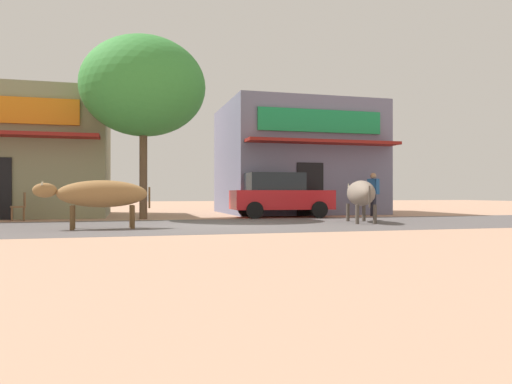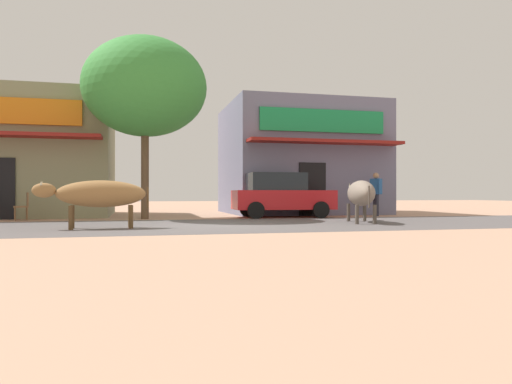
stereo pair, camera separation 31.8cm
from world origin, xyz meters
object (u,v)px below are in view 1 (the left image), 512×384
object	(u,v)px
roadside_tree	(143,87)
cow_near_brown	(100,194)
pedestrian_by_shop	(373,191)
cow_far_dark	(360,193)
parked_hatchback_car	(279,195)
cafe_chair_near_tree	(21,205)

from	to	relation	value
roadside_tree	cow_near_brown	bearing A→B (deg)	-105.36
cow_near_brown	pedestrian_by_shop	xyz separation A→B (m)	(9.93, 4.28, 0.12)
cow_near_brown	cow_far_dark	distance (m)	7.57
parked_hatchback_car	pedestrian_by_shop	bearing A→B (deg)	-1.29
roadside_tree	cafe_chair_near_tree	bearing A→B (deg)	178.62
cow_far_dark	roadside_tree	bearing A→B (deg)	149.89
roadside_tree	cow_near_brown	size ratio (longest dim) A/B	2.24
parked_hatchback_car	cafe_chair_near_tree	world-z (taller)	parked_hatchback_car
roadside_tree	parked_hatchback_car	distance (m)	6.16
pedestrian_by_shop	cow_near_brown	bearing A→B (deg)	-156.70
roadside_tree	cow_near_brown	world-z (taller)	roadside_tree
cow_far_dark	pedestrian_by_shop	size ratio (longest dim) A/B	1.63
cow_near_brown	cafe_chair_near_tree	size ratio (longest dim) A/B	3.04
parked_hatchback_car	cafe_chair_near_tree	distance (m)	8.81
cow_near_brown	pedestrian_by_shop	bearing A→B (deg)	23.30
parked_hatchback_car	cow_far_dark	size ratio (longest dim) A/B	1.36
parked_hatchback_car	cafe_chair_near_tree	xyz separation A→B (m)	(-8.80, 0.11, -0.32)
cow_near_brown	pedestrian_by_shop	size ratio (longest dim) A/B	1.66
parked_hatchback_car	cow_far_dark	world-z (taller)	parked_hatchback_car
cow_far_dark	cafe_chair_near_tree	distance (m)	10.91
pedestrian_by_shop	cafe_chair_near_tree	distance (m)	12.63
cow_near_brown	pedestrian_by_shop	world-z (taller)	pedestrian_by_shop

